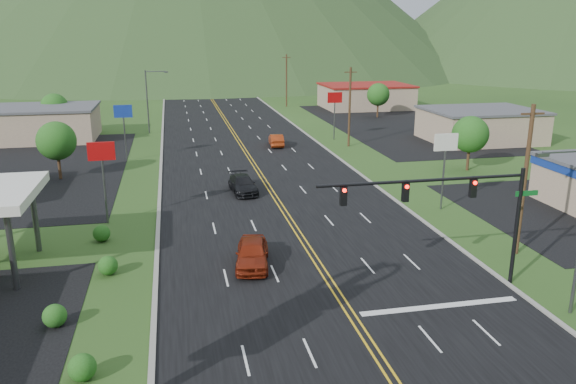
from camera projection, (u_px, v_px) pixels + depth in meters
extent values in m
cylinder|color=black|center=(516.00, 227.00, 32.38)|extent=(0.24, 0.24, 7.00)
cylinder|color=black|center=(423.00, 181.00, 30.35)|extent=(12.00, 0.18, 0.18)
cube|color=#0C591E|center=(527.00, 193.00, 31.91)|extent=(1.40, 0.06, 0.30)
cube|color=black|center=(473.00, 188.00, 31.10)|extent=(0.35, 0.28, 1.05)
sphere|color=#FF0C05|center=(475.00, 183.00, 30.84)|extent=(0.22, 0.22, 0.22)
cube|color=black|center=(405.00, 192.00, 30.32)|extent=(0.35, 0.28, 1.05)
sphere|color=#FF0C05|center=(407.00, 187.00, 30.06)|extent=(0.22, 0.22, 0.22)
cube|color=black|center=(343.00, 196.00, 29.64)|extent=(0.35, 0.28, 1.05)
sphere|color=#FF0C05|center=(345.00, 190.00, 29.37)|extent=(0.22, 0.22, 0.22)
cylinder|color=#59595E|center=(569.00, 151.00, 27.06)|extent=(2.88, 0.12, 0.12)
cube|color=#59595E|center=(542.00, 155.00, 26.81)|extent=(0.60, 0.25, 0.18)
cylinder|color=#59595E|center=(147.00, 102.00, 80.40)|extent=(0.20, 0.20, 9.00)
cylinder|color=#59595E|center=(156.00, 71.00, 79.48)|extent=(2.88, 0.12, 0.12)
cube|color=#59595E|center=(166.00, 72.00, 79.79)|extent=(0.60, 0.25, 0.18)
cylinder|color=#59595E|center=(11.00, 249.00, 31.81)|extent=(0.36, 0.36, 5.00)
cylinder|color=#59595E|center=(35.00, 216.00, 37.45)|extent=(0.36, 0.36, 5.00)
cube|color=tan|center=(27.00, 125.00, 76.06)|extent=(18.00, 11.00, 4.20)
cube|color=#4C4C51|center=(25.00, 108.00, 75.43)|extent=(18.40, 11.40, 0.30)
cube|color=tan|center=(480.00, 126.00, 75.56)|extent=(14.00, 11.00, 4.00)
cube|color=#4C4C51|center=(482.00, 110.00, 74.96)|extent=(14.40, 11.40, 0.30)
cube|color=tan|center=(366.00, 97.00, 107.68)|extent=(16.00, 12.00, 4.20)
cube|color=maroon|center=(366.00, 85.00, 107.05)|extent=(16.40, 12.40, 0.30)
cylinder|color=#59595E|center=(105.00, 192.00, 42.93)|extent=(0.16, 0.16, 5.00)
cube|color=#A1090B|center=(101.00, 151.00, 42.04)|extent=(2.00, 0.18, 1.40)
cylinder|color=#59595E|center=(125.00, 139.00, 63.63)|extent=(0.16, 0.16, 5.00)
cube|color=navy|center=(123.00, 111.00, 62.74)|extent=(2.00, 0.18, 1.40)
cylinder|color=#59595E|center=(443.00, 180.00, 46.32)|extent=(0.16, 0.16, 5.00)
cube|color=white|center=(446.00, 142.00, 45.43)|extent=(2.00, 0.18, 1.40)
cylinder|color=#59595E|center=(334.00, 121.00, 76.42)|extent=(0.16, 0.16, 5.00)
cube|color=#A1090B|center=(335.00, 98.00, 75.53)|extent=(2.00, 0.18, 1.40)
cylinder|color=#382314|center=(59.00, 164.00, 56.15)|extent=(0.30, 0.30, 3.00)
sphere|color=#245017|center=(56.00, 141.00, 55.48)|extent=(3.84, 3.84, 3.84)
cylinder|color=#382314|center=(56.00, 124.00, 80.57)|extent=(0.30, 0.30, 3.00)
sphere|color=#245017|center=(54.00, 107.00, 79.91)|extent=(3.84, 3.84, 3.84)
cylinder|color=#382314|center=(468.00, 157.00, 59.64)|extent=(0.30, 0.30, 3.00)
sphere|color=#245017|center=(470.00, 134.00, 58.97)|extent=(3.84, 3.84, 3.84)
cylinder|color=#382314|center=(378.00, 109.00, 96.17)|extent=(0.30, 0.30, 3.00)
sphere|color=#245017|center=(378.00, 94.00, 95.50)|extent=(3.84, 3.84, 3.84)
cylinder|color=#382314|center=(525.00, 182.00, 36.31)|extent=(0.28, 0.28, 10.00)
cube|color=#382314|center=(533.00, 114.00, 35.09)|extent=(1.60, 0.12, 0.12)
cylinder|color=#382314|center=(350.00, 107.00, 71.12)|extent=(0.28, 0.28, 10.00)
cube|color=#382314|center=(351.00, 72.00, 69.90)|extent=(1.60, 0.12, 0.12)
cylinder|color=#382314|center=(286.00, 81.00, 108.75)|extent=(0.28, 0.28, 10.00)
cube|color=#382314|center=(286.00, 57.00, 107.53)|extent=(1.60, 0.12, 0.12)
cylinder|color=#382314|center=(256.00, 68.00, 146.37)|extent=(0.28, 0.28, 10.00)
cube|color=#382314|center=(256.00, 50.00, 145.15)|extent=(1.60, 0.12, 0.12)
imported|color=maroon|center=(252.00, 254.00, 35.39)|extent=(2.83, 5.30, 1.71)
imported|color=black|center=(243.00, 185.00, 51.56)|extent=(2.47, 5.36, 1.52)
imported|color=#983110|center=(276.00, 140.00, 72.33)|extent=(2.00, 4.78, 1.53)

